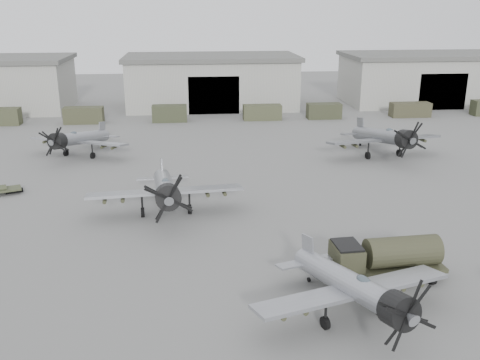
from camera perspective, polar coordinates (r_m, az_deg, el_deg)
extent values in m
plane|color=slate|center=(34.54, 2.03, -10.91)|extent=(220.00, 220.00, 0.00)
cube|color=#AAAA9F|center=(92.87, -3.03, 10.29)|extent=(28.00, 14.00, 8.00)
cube|color=#5A5A56|center=(92.37, -3.08, 12.96)|extent=(29.00, 14.80, 0.70)
cube|color=black|center=(86.30, -2.81, 9.01)|extent=(8.12, 0.40, 6.00)
cube|color=#AAAA9F|center=(101.89, 19.19, 10.03)|extent=(28.00, 14.00, 8.00)
cube|color=#5A5A56|center=(101.44, 19.45, 12.45)|extent=(29.00, 14.80, 0.70)
cube|color=black|center=(95.94, 20.79, 8.80)|extent=(8.12, 0.40, 6.00)
cube|color=#3F422B|center=(85.78, -24.03, 6.20)|extent=(5.10, 2.20, 2.46)
cube|color=#3D3F29|center=(82.85, -16.33, 6.65)|extent=(5.70, 2.20, 2.41)
cube|color=#373C27|center=(81.44, -7.52, 7.05)|extent=(5.17, 2.20, 2.47)
cube|color=#42462D|center=(82.18, 2.38, 7.23)|extent=(5.79, 2.20, 2.27)
cube|color=#363925|center=(84.03, 8.94, 7.29)|extent=(5.19, 2.20, 2.33)
cube|color=#3E3D28|center=(88.47, 17.69, 7.16)|extent=(6.17, 2.20, 2.22)
cylinder|color=#979AA0|center=(30.96, 11.34, -10.64)|extent=(4.27, 9.86, 2.91)
cylinder|color=black|center=(27.63, 16.60, -13.22)|extent=(2.13, 1.93, 1.94)
cube|color=#979AA0|center=(30.68, 11.90, -11.47)|extent=(11.74, 5.43, 0.52)
cube|color=#979AA0|center=(34.17, 7.25, -7.25)|extent=(0.57, 1.52, 1.86)
ellipsoid|color=#3F4C54|center=(29.50, 13.07, -10.44)|extent=(0.87, 1.23, 0.52)
cylinder|color=black|center=(30.45, 9.07, -14.82)|extent=(0.47, 0.79, 0.75)
cylinder|color=black|center=(32.24, 14.58, -13.19)|extent=(0.47, 0.79, 0.75)
cylinder|color=black|center=(34.89, 7.35, -10.49)|extent=(0.20, 0.32, 0.30)
cylinder|color=gray|center=(45.35, -8.02, -0.65)|extent=(2.55, 11.03, 3.22)
cylinder|color=black|center=(40.53, -7.68, -1.81)|extent=(2.10, 1.80, 2.14)
cube|color=gray|center=(44.85, -7.97, -1.22)|extent=(13.04, 3.46, 0.58)
cube|color=gray|center=(49.91, -8.35, 1.29)|extent=(0.28, 1.72, 2.06)
ellipsoid|color=#3F4C54|center=(43.49, -7.95, -0.18)|extent=(0.73, 1.29, 0.58)
cylinder|color=black|center=(45.19, -10.34, -3.43)|extent=(0.36, 0.85, 0.82)
cylinder|color=black|center=(45.35, -5.39, -3.12)|extent=(0.36, 0.85, 0.82)
cylinder|color=black|center=(50.32, -8.21, -1.29)|extent=(0.15, 0.34, 0.33)
cylinder|color=gray|center=(64.69, -16.55, 4.31)|extent=(5.26, 9.75, 2.95)
cylinder|color=black|center=(61.03, -18.90, 3.95)|extent=(2.24, 2.08, 1.96)
cube|color=gray|center=(64.29, -16.80, 3.98)|extent=(11.66, 6.59, 0.53)
cube|color=gray|center=(68.26, -14.50, 5.32)|extent=(0.73, 1.49, 1.88)
ellipsoid|color=#3F4C54|center=(63.30, -17.37, 4.73)|extent=(0.97, 1.26, 0.53)
cylinder|color=black|center=(65.53, -18.08, 2.75)|extent=(0.54, 0.80, 0.75)
cylinder|color=black|center=(63.53, -15.44, 2.53)|extent=(0.54, 0.80, 0.75)
cylinder|color=black|center=(68.51, -14.49, 3.57)|extent=(0.22, 0.32, 0.30)
cylinder|color=gray|center=(64.00, 14.83, 4.58)|extent=(3.63, 11.47, 3.35)
cylinder|color=black|center=(59.68, 17.31, 4.18)|extent=(2.31, 2.03, 2.23)
cube|color=gray|center=(63.52, 15.10, 4.20)|extent=(13.60, 4.75, 0.60)
cube|color=gray|center=(68.22, 12.71, 5.70)|extent=(0.45, 1.78, 2.14)
ellipsoid|color=#3F4C54|center=(62.36, 15.69, 5.07)|extent=(0.86, 1.38, 0.60)
cylinder|color=black|center=(62.76, 13.47, 2.54)|extent=(0.45, 0.90, 0.86)
cylinder|color=black|center=(64.82, 16.62, 2.77)|extent=(0.45, 0.90, 0.86)
cylinder|color=black|center=(68.48, 12.70, 3.71)|extent=(0.19, 0.36, 0.34)
cube|color=#383925|center=(36.01, 15.41, -8.94)|extent=(7.36, 2.82, 0.26)
cube|color=#383925|center=(34.63, 11.27, -8.21)|extent=(1.79, 2.47, 1.75)
cylinder|color=#383925|center=(35.94, 16.91, -7.30)|extent=(4.86, 2.25, 1.96)
cube|color=black|center=(34.23, 11.37, -6.82)|extent=(1.67, 2.16, 0.15)
cylinder|color=black|center=(34.21, 12.01, -10.76)|extent=(0.37, 0.95, 0.93)
cylinder|color=black|center=(38.12, 18.08, -8.14)|extent=(0.37, 0.95, 0.93)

